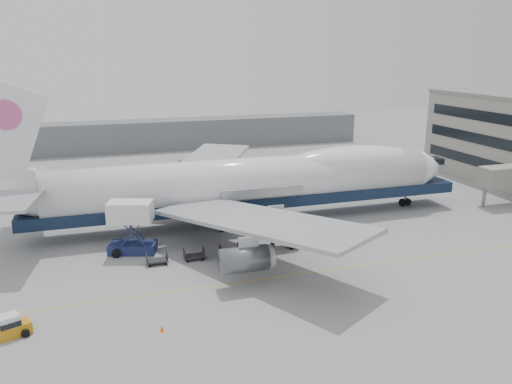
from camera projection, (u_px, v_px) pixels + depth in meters
name	position (u px, v px, depth m)	size (l,w,h in m)	color
ground	(277.00, 254.00, 57.84)	(260.00, 260.00, 0.00)	gray
apron_line	(296.00, 275.00, 52.33)	(60.00, 0.15, 0.01)	gold
hangar	(138.00, 136.00, 118.38)	(110.00, 8.00, 7.00)	slate
airliner	(252.00, 182.00, 67.55)	(67.00, 55.30, 19.98)	white
catering_truck	(131.00, 224.00, 57.28)	(5.86, 4.73, 6.18)	#1A224E
baggage_tug	(12.00, 326.00, 40.84)	(2.94, 2.26, 1.91)	#C38012
traffic_cone	(162.00, 328.00, 41.60)	(0.39, 0.39, 0.58)	orange
dolly_0	(157.00, 260.00, 54.79)	(2.30, 1.35, 1.30)	#2D2D30
dolly_1	(194.00, 255.00, 55.97)	(2.30, 1.35, 1.30)	#2D2D30
dolly_2	(230.00, 251.00, 57.16)	(2.30, 1.35, 1.30)	#2D2D30
dolly_3	(264.00, 247.00, 58.34)	(2.30, 1.35, 1.30)	#2D2D30
dolly_4	(296.00, 243.00, 59.52)	(2.30, 1.35, 1.30)	#2D2D30
dolly_5	(328.00, 240.00, 60.71)	(2.30, 1.35, 1.30)	#2D2D30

